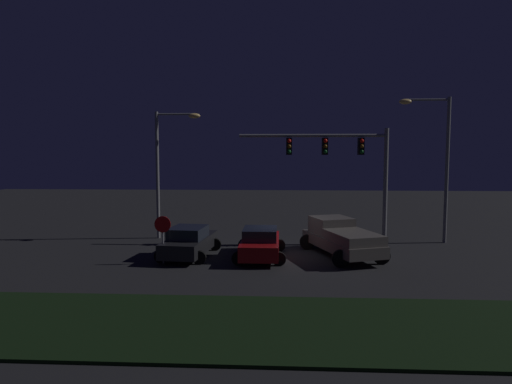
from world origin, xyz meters
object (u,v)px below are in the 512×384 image
object	(u,v)px
pickup_truck	(340,236)
car_sedan	(189,242)
street_lamp_left	(167,158)
stop_sign	(163,230)
car_sedan_far	(260,243)
traffic_signal_gantry	(342,157)
street_lamp_right	(437,152)

from	to	relation	value
pickup_truck	car_sedan	distance (m)	7.52
car_sedan	street_lamp_left	size ratio (longest dim) A/B	0.60
pickup_truck	stop_sign	world-z (taller)	stop_sign
pickup_truck	car_sedan_far	xyz separation A→B (m)	(-3.97, -0.74, -0.26)
car_sedan	stop_sign	size ratio (longest dim) A/B	2.05
street_lamp_left	stop_sign	bearing A→B (deg)	-77.75
traffic_signal_gantry	street_lamp_right	world-z (taller)	street_lamp_right
car_sedan_far	street_lamp_right	world-z (taller)	street_lamp_right
traffic_signal_gantry	street_lamp_right	distance (m)	5.44
car_sedan	car_sedan_far	xyz separation A→B (m)	(3.53, -0.16, 0.00)
stop_sign	street_lamp_left	bearing A→B (deg)	102.25
car_sedan	traffic_signal_gantry	xyz separation A→B (m)	(7.94, 3.60, 4.16)
street_lamp_right	stop_sign	distance (m)	15.78
pickup_truck	car_sedan	bearing A→B (deg)	75.45
street_lamp_left	car_sedan_far	bearing A→B (deg)	-39.99
street_lamp_right	pickup_truck	bearing A→B (deg)	-148.57
stop_sign	street_lamp_right	bearing A→B (deg)	21.79
pickup_truck	traffic_signal_gantry	world-z (taller)	traffic_signal_gantry
street_lamp_left	car_sedan	bearing A→B (deg)	-64.25
car_sedan_far	street_lamp_left	world-z (taller)	street_lamp_left
traffic_signal_gantry	street_lamp_left	size ratio (longest dim) A/B	1.10
traffic_signal_gantry	street_lamp_left	world-z (taller)	street_lamp_left
street_lamp_left	street_lamp_right	distance (m)	15.62
traffic_signal_gantry	stop_sign	distance (m)	10.76
traffic_signal_gantry	stop_sign	world-z (taller)	traffic_signal_gantry
car_sedan_far	stop_sign	distance (m)	4.72
car_sedan_far	street_lamp_right	bearing A→B (deg)	-66.04
traffic_signal_gantry	street_lamp_right	size ratio (longest dim) A/B	1.01
pickup_truck	stop_sign	xyz separation A→B (m)	(-8.40, -2.12, 0.56)
pickup_truck	street_lamp_right	distance (m)	8.05
traffic_signal_gantry	street_lamp_right	bearing A→B (deg)	5.93
car_sedan	stop_sign	distance (m)	1.97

